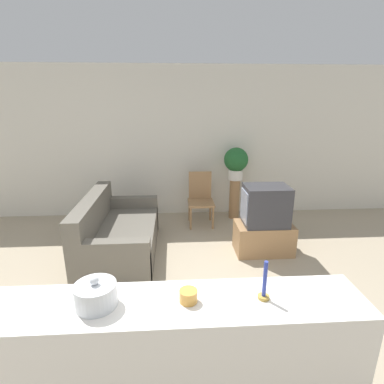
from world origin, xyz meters
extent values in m
plane|color=tan|center=(0.00, 0.00, 0.00)|extent=(14.00, 14.00, 0.00)
cube|color=silver|center=(0.00, 3.43, 1.35)|extent=(9.00, 0.06, 2.70)
cube|color=#605B51|center=(-0.65, 1.84, 0.21)|extent=(0.95, 1.75, 0.42)
cube|color=#605B51|center=(-1.02, 1.84, 0.63)|extent=(0.20, 1.75, 0.43)
cube|color=#605B51|center=(-0.65, 1.05, 0.29)|extent=(0.95, 0.16, 0.59)
cube|color=#605B51|center=(-0.65, 2.64, 0.29)|extent=(0.95, 0.16, 0.59)
cube|color=#9E754C|center=(1.37, 1.77, 0.22)|extent=(0.80, 0.47, 0.43)
cube|color=#333338|center=(1.37, 1.77, 0.71)|extent=(0.60, 0.45, 0.55)
cube|color=#939EB2|center=(1.07, 1.77, 0.71)|extent=(0.02, 0.37, 0.43)
cube|color=#9E754C|center=(0.57, 2.80, 0.40)|extent=(0.44, 0.44, 0.04)
cube|color=#9E754C|center=(0.57, 3.00, 0.67)|extent=(0.40, 0.04, 0.49)
cylinder|color=#9E754C|center=(0.38, 2.61, 0.19)|extent=(0.04, 0.04, 0.38)
cylinder|color=#9E754C|center=(0.76, 2.61, 0.19)|extent=(0.04, 0.04, 0.38)
cylinder|color=#9E754C|center=(0.38, 2.99, 0.19)|extent=(0.04, 0.04, 0.38)
cylinder|color=#9E754C|center=(0.76, 2.99, 0.19)|extent=(0.04, 0.04, 0.38)
cylinder|color=#9E754C|center=(1.21, 3.10, 0.37)|extent=(0.19, 0.19, 0.74)
cylinder|color=white|center=(1.21, 3.10, 0.83)|extent=(0.26, 0.26, 0.18)
sphere|color=#23602D|center=(1.21, 3.10, 1.10)|extent=(0.43, 0.43, 0.43)
cube|color=white|center=(0.00, -0.56, 0.48)|extent=(2.50, 0.44, 0.97)
cylinder|color=silver|center=(-0.35, -0.56, 1.03)|extent=(0.24, 0.24, 0.14)
sphere|color=silver|center=(-0.35, -0.56, 1.13)|extent=(0.05, 0.05, 0.05)
cylinder|color=gold|center=(0.18, -0.56, 1.00)|extent=(0.11, 0.11, 0.07)
cylinder|color=#B7933D|center=(0.63, -0.56, 0.98)|extent=(0.07, 0.07, 0.02)
cylinder|color=#2D3D9E|center=(0.63, -0.56, 1.10)|extent=(0.02, 0.02, 0.23)
camera|label=1|loc=(0.11, -2.06, 2.11)|focal=28.00mm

